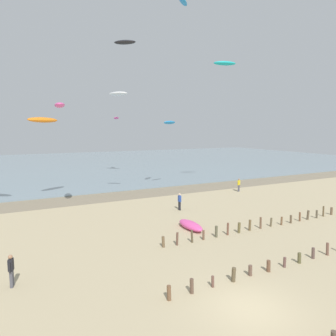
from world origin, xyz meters
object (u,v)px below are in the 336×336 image
(kite_aloft_11, at_px, (43,120))
(grounded_kite, at_px, (191,225))
(person_nearest_camera, at_px, (180,201))
(person_mid_beach, at_px, (11,270))
(kite_aloft_2, at_px, (118,94))
(kite_aloft_3, at_px, (60,105))
(person_by_waterline, at_px, (239,185))
(kite_aloft_10, at_px, (170,122))
(kite_aloft_6, at_px, (116,118))
(kite_aloft_5, at_px, (225,63))
(kite_aloft_4, at_px, (125,42))
(kite_aloft_8, at_px, (183,1))

(kite_aloft_11, bearing_deg, grounded_kite, -88.39)
(person_nearest_camera, height_order, person_mid_beach, same)
(person_mid_beach, relative_size, kite_aloft_2, 0.48)
(grounded_kite, height_order, kite_aloft_2, kite_aloft_2)
(person_mid_beach, relative_size, kite_aloft_3, 0.63)
(person_by_waterline, bearing_deg, person_mid_beach, -152.40)
(kite_aloft_2, relative_size, kite_aloft_10, 1.65)
(kite_aloft_6, distance_m, kite_aloft_11, 22.44)
(grounded_kite, bearing_deg, person_by_waterline, -54.35)
(person_mid_beach, height_order, kite_aloft_2, kite_aloft_2)
(person_nearest_camera, height_order, kite_aloft_3, kite_aloft_3)
(person_mid_beach, xyz_separation_m, kite_aloft_5, (26.54, 17.74, 15.99))
(kite_aloft_4, height_order, kite_aloft_6, kite_aloft_4)
(person_nearest_camera, relative_size, kite_aloft_5, 0.55)
(grounded_kite, relative_size, kite_aloft_3, 1.12)
(grounded_kite, height_order, kite_aloft_10, kite_aloft_10)
(grounded_kite, xyz_separation_m, kite_aloft_4, (-2.18, 9.08, 16.16))
(person_nearest_camera, relative_size, kite_aloft_10, 0.79)
(kite_aloft_2, xyz_separation_m, kite_aloft_3, (-11.74, -19.66, -3.62))
(kite_aloft_5, bearing_deg, kite_aloft_4, -146.31)
(kite_aloft_5, height_order, kite_aloft_11, kite_aloft_5)
(person_by_waterline, distance_m, kite_aloft_4, 21.96)
(person_mid_beach, xyz_separation_m, kite_aloft_6, (17.02, 36.46, 9.12))
(kite_aloft_2, relative_size, kite_aloft_8, 1.50)
(kite_aloft_10, bearing_deg, kite_aloft_4, 15.93)
(person_by_waterline, bearing_deg, kite_aloft_6, 111.90)
(grounded_kite, xyz_separation_m, kite_aloft_10, (6.11, 15.68, 8.62))
(kite_aloft_4, relative_size, kite_aloft_6, 0.88)
(kite_aloft_4, bearing_deg, kite_aloft_10, -106.36)
(grounded_kite, bearing_deg, kite_aloft_5, -45.48)
(kite_aloft_5, bearing_deg, kite_aloft_3, -150.10)
(person_by_waterline, relative_size, kite_aloft_5, 0.55)
(kite_aloft_4, bearing_deg, person_nearest_camera, 174.26)
(kite_aloft_5, distance_m, kite_aloft_6, 22.10)
(person_mid_beach, distance_m, kite_aloft_10, 28.28)
(kite_aloft_2, height_order, kite_aloft_3, kite_aloft_2)
(person_nearest_camera, relative_size, person_by_waterline, 1.00)
(kite_aloft_2, height_order, kite_aloft_8, kite_aloft_8)
(person_nearest_camera, height_order, kite_aloft_2, kite_aloft_2)
(person_nearest_camera, xyz_separation_m, kite_aloft_5, (11.66, 8.59, 15.99))
(kite_aloft_3, bearing_deg, kite_aloft_11, -164.60)
(kite_aloft_2, bearing_deg, grounded_kite, 137.83)
(kite_aloft_6, xyz_separation_m, kite_aloft_10, (1.96, -17.09, -1.12))
(person_by_waterline, height_order, kite_aloft_2, kite_aloft_2)
(kite_aloft_4, height_order, kite_aloft_10, kite_aloft_4)
(person_mid_beach, distance_m, kite_aloft_3, 16.03)
(kite_aloft_8, height_order, kite_aloft_11, kite_aloft_8)
(grounded_kite, bearing_deg, kite_aloft_4, 12.23)
(person_mid_beach, bearing_deg, kite_aloft_8, 34.54)
(kite_aloft_5, height_order, kite_aloft_10, kite_aloft_5)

